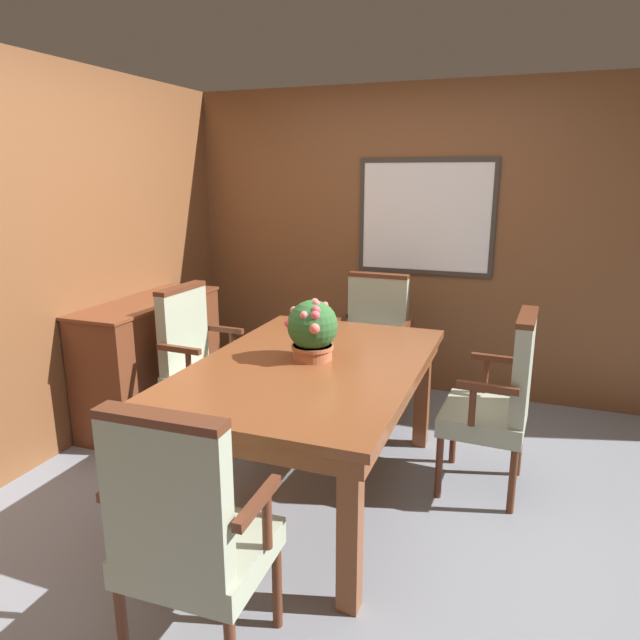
{
  "coord_description": "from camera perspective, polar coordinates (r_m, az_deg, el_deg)",
  "views": [
    {
      "loc": [
        1.06,
        -2.68,
        1.77
      ],
      "look_at": [
        -0.01,
        0.2,
        0.98
      ],
      "focal_mm": 32.0,
      "sensor_mm": 36.0,
      "label": 1
    }
  ],
  "objects": [
    {
      "name": "chair_left_far",
      "position": [
        3.93,
        -12.12,
        -3.7
      ],
      "size": [
        0.48,
        0.56,
        1.05
      ],
      "rotation": [
        0.0,
        0.0,
        1.52
      ],
      "color": "#562B19",
      "rests_on": "ground_plane"
    },
    {
      "name": "ground_plane",
      "position": [
        3.38,
        -1.11,
        -17.14
      ],
      "size": [
        14.0,
        14.0,
        0.0
      ],
      "primitive_type": "plane",
      "color": "gray"
    },
    {
      "name": "potted_plant",
      "position": [
        3.1,
        -0.76,
        -0.95
      ],
      "size": [
        0.28,
        0.28,
        0.34
      ],
      "color": "#B2603D",
      "rests_on": "dining_table"
    },
    {
      "name": "chair_right_far",
      "position": [
        3.35,
        17.53,
        -7.34
      ],
      "size": [
        0.48,
        0.56,
        1.05
      ],
      "rotation": [
        0.0,
        0.0,
        -1.62
      ],
      "color": "#562B19",
      "rests_on": "ground_plane"
    },
    {
      "name": "chair_head_far",
      "position": [
        4.28,
        5.33,
        -1.93
      ],
      "size": [
        0.56,
        0.47,
        1.05
      ],
      "rotation": [
        0.0,
        0.0,
        -0.03
      ],
      "color": "#562B19",
      "rests_on": "ground_plane"
    },
    {
      "name": "dining_table",
      "position": [
        3.13,
        -0.96,
        -5.88
      ],
      "size": [
        1.17,
        1.8,
        0.78
      ],
      "color": "brown",
      "rests_on": "ground_plane"
    },
    {
      "name": "wall_left",
      "position": [
        3.91,
        -25.77,
        5.0
      ],
      "size": [
        0.06,
        7.2,
        2.45
      ],
      "color": "brown",
      "rests_on": "ground_plane"
    },
    {
      "name": "chair_head_near",
      "position": [
        2.16,
        -13.18,
        -19.84
      ],
      "size": [
        0.55,
        0.47,
        1.05
      ],
      "rotation": [
        0.0,
        0.0,
        3.17
      ],
      "color": "#562B19",
      "rests_on": "ground_plane"
    },
    {
      "name": "sideboard_cabinet",
      "position": [
        4.37,
        -16.46,
        -3.79
      ],
      "size": [
        0.46,
        1.24,
        0.89
      ],
      "color": "brown",
      "rests_on": "ground_plane"
    },
    {
      "name": "wall_back",
      "position": [
        4.75,
        7.4,
        7.77
      ],
      "size": [
        7.2,
        0.08,
        2.45
      ],
      "color": "brown",
      "rests_on": "ground_plane"
    }
  ]
}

